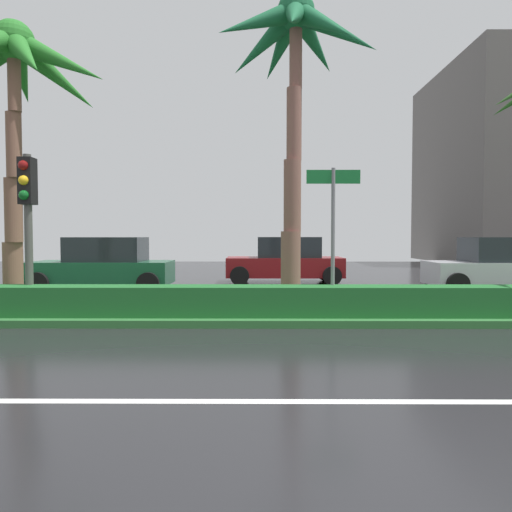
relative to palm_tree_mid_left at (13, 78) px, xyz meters
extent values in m
cube|color=black|center=(6.62, 1.18, -5.34)|extent=(90.00, 42.00, 0.10)
cube|color=white|center=(6.62, -5.82, -5.28)|extent=(81.00, 0.14, 0.01)
cube|color=#2D6B33|center=(6.62, 0.18, -5.21)|extent=(85.50, 4.00, 0.15)
cube|color=#1E6028|center=(6.62, -1.22, -4.84)|extent=(76.50, 0.70, 0.60)
cylinder|color=brown|center=(-0.20, 0.19, -4.40)|extent=(0.44, 0.44, 1.46)
cylinder|color=brown|center=(-0.13, 0.13, -2.94)|extent=(0.39, 0.39, 1.46)
cylinder|color=brown|center=(-0.05, 0.06, -1.47)|extent=(0.34, 0.34, 1.46)
cylinder|color=brown|center=(0.02, 0.00, -0.01)|extent=(0.28, 0.28, 1.46)
sphere|color=#277526|center=(0.02, 0.00, 0.82)|extent=(0.90, 0.90, 0.90)
cone|color=#277526|center=(1.01, 0.02, 0.40)|extent=(2.22, 0.59, 1.37)
cone|color=#277526|center=(0.69, 0.63, 0.24)|extent=(1.94, 1.86, 1.63)
cone|color=#277526|center=(-0.29, 0.95, 0.40)|extent=(1.21, 2.28, 1.36)
cone|color=#277526|center=(0.61, -0.71, 0.25)|extent=(1.80, 2.01, 1.61)
cylinder|color=brown|center=(6.26, 0.70, -4.28)|extent=(0.48, 0.48, 1.72)
cylinder|color=brown|center=(6.30, 0.74, -2.56)|extent=(0.42, 0.42, 1.72)
cylinder|color=brown|center=(6.33, 0.79, -0.84)|extent=(0.36, 0.36, 1.72)
cylinder|color=brown|center=(6.37, 0.84, 0.87)|extent=(0.30, 0.30, 1.72)
sphere|color=#195E38|center=(6.37, 0.84, 1.83)|extent=(0.90, 0.90, 0.90)
cone|color=#195E38|center=(7.32, 0.75, 1.34)|extent=(2.20, 0.77, 1.48)
cone|color=#195E38|center=(6.90, 1.66, 1.40)|extent=(1.65, 2.14, 1.38)
cone|color=#195E38|center=(6.04, 1.71, 1.31)|extent=(1.28, 2.20, 1.53)
cone|color=#195E38|center=(5.62, 1.34, 1.27)|extent=(2.07, 1.64, 1.60)
cone|color=#195E38|center=(5.48, 0.43, 1.41)|extent=(2.22, 1.42, 1.36)
cone|color=#195E38|center=(6.26, -0.09, 1.31)|extent=(0.81, 2.19, 1.54)
cone|color=#195E38|center=(6.89, 0.10, 1.25)|extent=(1.67, 2.04, 1.63)
cylinder|color=#4C4C47|center=(0.72, -0.94, -3.49)|extent=(0.16, 0.16, 3.29)
cube|color=black|center=(0.72, -0.94, -2.40)|extent=(0.28, 0.32, 0.96)
sphere|color=maroon|center=(0.72, -1.11, -2.10)|extent=(0.20, 0.20, 0.20)
sphere|color=yellow|center=(0.72, -1.11, -2.40)|extent=(0.20, 0.20, 0.20)
sphere|color=#0F591E|center=(0.72, -1.11, -2.70)|extent=(0.20, 0.20, 0.20)
cylinder|color=slate|center=(7.02, -0.96, -3.64)|extent=(0.08, 0.08, 3.00)
cube|color=#146B2D|center=(7.02, -0.96, -2.32)|extent=(1.10, 0.03, 0.28)
cube|color=#195133|center=(0.54, 4.27, -4.69)|extent=(4.30, 1.76, 0.72)
cube|color=#1E2328|center=(0.69, 4.27, -3.95)|extent=(2.30, 1.58, 0.76)
cylinder|color=black|center=(-1.11, 3.37, -4.95)|extent=(0.68, 0.22, 0.68)
cylinder|color=black|center=(-1.11, 5.17, -4.95)|extent=(0.68, 0.22, 0.68)
cylinder|color=black|center=(2.19, 3.37, -4.95)|extent=(0.68, 0.22, 0.68)
cylinder|color=black|center=(2.19, 5.17, -4.95)|extent=(0.68, 0.22, 0.68)
cube|color=maroon|center=(6.45, 7.11, -4.69)|extent=(4.30, 1.76, 0.72)
cube|color=#1E2328|center=(6.60, 7.11, -3.95)|extent=(2.30, 1.58, 0.76)
cylinder|color=black|center=(4.80, 6.21, -4.95)|extent=(0.68, 0.22, 0.68)
cylinder|color=black|center=(4.80, 8.01, -4.95)|extent=(0.68, 0.22, 0.68)
cylinder|color=black|center=(8.10, 6.21, -4.95)|extent=(0.68, 0.22, 0.68)
cylinder|color=black|center=(8.10, 8.01, -4.95)|extent=(0.68, 0.22, 0.68)
cube|color=silver|center=(12.97, 4.10, -4.69)|extent=(4.30, 1.76, 0.72)
cube|color=#1E2328|center=(13.12, 4.10, -3.95)|extent=(2.30, 1.58, 0.76)
cylinder|color=black|center=(11.32, 3.20, -4.95)|extent=(0.68, 0.22, 0.68)
cylinder|color=black|center=(11.32, 5.00, -4.95)|extent=(0.68, 0.22, 0.68)
camera|label=1|loc=(5.48, -10.83, -3.53)|focal=33.64mm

